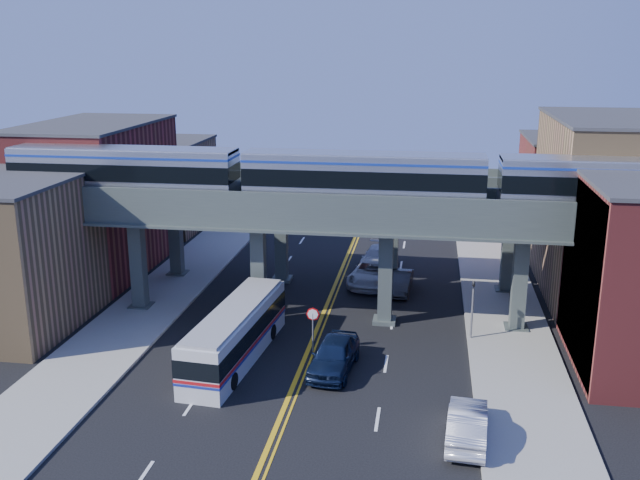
% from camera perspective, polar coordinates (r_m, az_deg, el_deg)
% --- Properties ---
extents(ground, '(120.00, 120.00, 0.00)m').
position_cam_1_polar(ground, '(38.20, -1.77, -10.69)').
color(ground, black).
rests_on(ground, ground).
extents(sidewalk_west, '(5.00, 70.00, 0.16)m').
position_cam_1_polar(sidewalk_west, '(50.10, -12.70, -4.47)').
color(sidewalk_west, gray).
rests_on(sidewalk_west, ground).
extents(sidewalk_east, '(5.00, 70.00, 0.16)m').
position_cam_1_polar(sidewalk_east, '(47.06, 14.53, -5.91)').
color(sidewalk_east, gray).
rests_on(sidewalk_east, ground).
extents(building_west_a, '(8.00, 10.00, 9.00)m').
position_cam_1_polar(building_west_a, '(46.83, -23.70, -1.15)').
color(building_west_a, olive).
rests_on(building_west_a, ground).
extents(building_west_b, '(8.00, 14.00, 11.00)m').
position_cam_1_polar(building_west_b, '(56.73, -17.44, 3.22)').
color(building_west_b, maroon).
rests_on(building_west_b, ground).
extents(building_west_c, '(8.00, 10.00, 8.00)m').
position_cam_1_polar(building_west_c, '(68.67, -12.63, 4.32)').
color(building_west_c, olive).
rests_on(building_west_c, ground).
extents(building_east_b, '(8.00, 14.00, 12.00)m').
position_cam_1_polar(building_east_b, '(52.27, 22.03, 2.36)').
color(building_east_b, olive).
rests_on(building_east_b, ground).
extents(building_east_c, '(8.00, 10.00, 9.00)m').
position_cam_1_polar(building_east_c, '(65.02, 19.43, 3.64)').
color(building_east_c, maroon).
rests_on(building_east_c, ground).
extents(mural_panel, '(0.10, 9.50, 9.50)m').
position_cam_1_polar(mural_panel, '(40.40, 20.05, -2.92)').
color(mural_panel, teal).
rests_on(mural_panel, ground).
extents(elevated_viaduct_near, '(52.00, 3.60, 7.40)m').
position_cam_1_polar(elevated_viaduct_near, '(43.43, 0.10, 1.66)').
color(elevated_viaduct_near, '#45504B').
rests_on(elevated_viaduct_near, ground).
extents(elevated_viaduct_far, '(52.00, 3.60, 7.40)m').
position_cam_1_polar(elevated_viaduct_far, '(50.19, 1.32, 3.54)').
color(elevated_viaduct_far, '#45504B').
rests_on(elevated_viaduct_far, ground).
extents(transit_train, '(44.31, 2.77, 3.23)m').
position_cam_1_polar(transit_train, '(42.56, 3.48, 5.03)').
color(transit_train, black).
rests_on(transit_train, elevated_viaduct_near).
extents(stop_sign, '(0.76, 0.09, 2.63)m').
position_cam_1_polar(stop_sign, '(40.13, -0.57, -6.60)').
color(stop_sign, slate).
rests_on(stop_sign, ground).
extents(traffic_signal, '(0.15, 0.18, 4.10)m').
position_cam_1_polar(traffic_signal, '(42.35, 12.12, -4.97)').
color(traffic_signal, slate).
rests_on(traffic_signal, ground).
extents(transit_bus, '(3.35, 11.08, 2.81)m').
position_cam_1_polar(transit_bus, '(39.63, -6.77, -7.50)').
color(transit_bus, silver).
rests_on(transit_bus, ground).
extents(car_lane_a, '(2.58, 5.39, 1.78)m').
position_cam_1_polar(car_lane_a, '(38.24, 1.12, -9.19)').
color(car_lane_a, black).
rests_on(car_lane_a, ground).
extents(car_lane_b, '(1.82, 4.50, 1.45)m').
position_cam_1_polar(car_lane_b, '(50.17, 6.39, -3.37)').
color(car_lane_b, '#2E2F31').
rests_on(car_lane_b, ground).
extents(car_lane_c, '(3.58, 6.38, 1.68)m').
position_cam_1_polar(car_lane_c, '(51.66, 4.22, -2.61)').
color(car_lane_c, '#B8B8BA').
rests_on(car_lane_c, ground).
extents(car_lane_d, '(2.69, 5.97, 1.70)m').
position_cam_1_polar(car_lane_d, '(54.81, 4.66, -1.54)').
color(car_lane_d, '#AFB0B4').
rests_on(car_lane_d, ground).
extents(car_parked_curb, '(2.04, 4.92, 1.58)m').
position_cam_1_polar(car_parked_curb, '(32.77, 11.70, -14.20)').
color(car_parked_curb, silver).
rests_on(car_parked_curb, ground).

